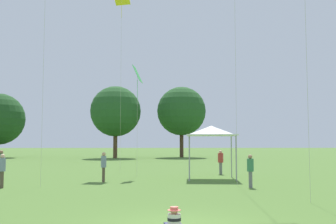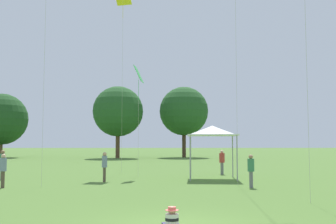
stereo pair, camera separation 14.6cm
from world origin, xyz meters
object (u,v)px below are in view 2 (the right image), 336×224
object	(u,v)px
person_standing_3	(251,168)
distant_tree_0	(1,119)
seated_toddler	(172,219)
person_standing_1	(2,162)
person_standing_2	(3,167)
canopy_tent	(212,131)
person_standing_4	(105,164)
kite_3	(123,3)
distant_tree_2	(118,111)
distant_tree_1	(184,111)
person_standing_0	(222,160)
kite_6	(139,76)

from	to	relation	value
person_standing_3	distant_tree_0	distance (m)	47.80
seated_toddler	person_standing_1	distance (m)	16.32
person_standing_2	distant_tree_0	distance (m)	41.88
person_standing_1	canopy_tent	distance (m)	12.59
person_standing_1	person_standing_4	size ratio (longest dim) A/B	1.05
person_standing_2	canopy_tent	world-z (taller)	canopy_tent
kite_3	distant_tree_2	xyz separation A→B (m)	(-3.12, 26.99, -6.05)
kite_3	distant_tree_1	distance (m)	30.96
seated_toddler	distant_tree_0	world-z (taller)	distant_tree_0
seated_toddler	canopy_tent	bearing A→B (deg)	68.48
canopy_tent	distant_tree_0	distance (m)	43.28
person_standing_0	distant_tree_2	size ratio (longest dim) A/B	0.16
seated_toddler	person_standing_4	bearing A→B (deg)	96.52
seated_toddler	distant_tree_0	xyz separation A→B (m)	(-23.47, 47.68, 5.38)
seated_toddler	person_standing_3	size ratio (longest dim) A/B	0.37
canopy_tent	kite_3	xyz separation A→B (m)	(-5.95, 4.96, 9.75)
person_standing_3	kite_3	xyz separation A→B (m)	(-7.22, 9.47, 11.68)
person_standing_0	canopy_tent	world-z (taller)	canopy_tent
person_standing_0	person_standing_2	size ratio (longest dim) A/B	1.01
distant_tree_0	distant_tree_1	xyz separation A→B (m)	(26.84, 0.47, 1.26)
person_standing_1	seated_toddler	bearing A→B (deg)	98.95
person_standing_0	person_standing_4	distance (m)	9.01
canopy_tent	kite_6	xyz separation A→B (m)	(-4.58, 1.91, 3.70)
seated_toddler	kite_6	world-z (taller)	kite_6
person_standing_2	distant_tree_0	xyz separation A→B (m)	(-15.57, 38.60, 4.62)
person_standing_1	distant_tree_2	xyz separation A→B (m)	(3.38, 32.21, 5.53)
seated_toddler	person_standing_2	bearing A→B (deg)	121.63
person_standing_4	seated_toddler	bearing A→B (deg)	-126.89
person_standing_1	kite_6	size ratio (longest dim) A/B	0.24
person_standing_4	kite_6	xyz separation A→B (m)	(1.69, 3.52, 5.57)
person_standing_2	kite_3	size ratio (longest dim) A/B	0.12
canopy_tent	kite_6	distance (m)	6.19
distant_tree_1	distant_tree_2	bearing A→B (deg)	-163.96
person_standing_3	canopy_tent	bearing A→B (deg)	172.82
kite_6	distant_tree_1	distance (m)	33.17
person_standing_3	canopy_tent	world-z (taller)	canopy_tent
distant_tree_0	distant_tree_1	distance (m)	26.87
person_standing_3	canopy_tent	size ratio (longest dim) A/B	0.50
seated_toddler	person_standing_1	world-z (taller)	person_standing_1
kite_6	distant_tree_2	size ratio (longest dim) A/B	0.71
distant_tree_2	distant_tree_0	bearing A→B (deg)	172.50
distant_tree_0	canopy_tent	bearing A→B (deg)	-52.39
kite_6	person_standing_4	bearing A→B (deg)	-153.00
kite_6	person_standing_1	bearing A→B (deg)	157.98
person_standing_3	person_standing_4	world-z (taller)	person_standing_4
person_standing_3	person_standing_1	bearing A→B (deg)	-130.09
person_standing_2	person_standing_4	bearing A→B (deg)	-171.63
person_standing_2	person_standing_4	world-z (taller)	person_standing_4
person_standing_3	distant_tree_2	bearing A→B (deg)	172.94
kite_6	person_standing_2	bearing A→B (deg)	-172.09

